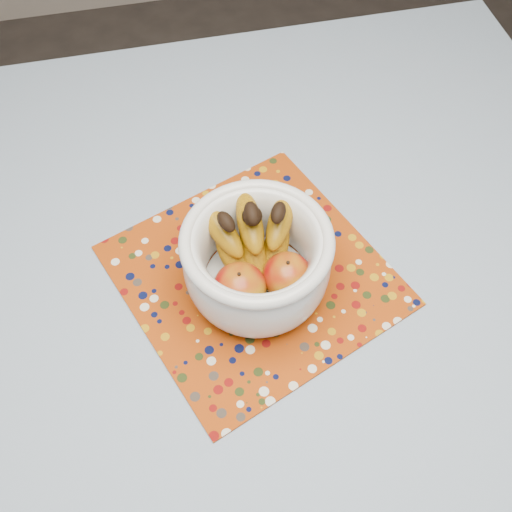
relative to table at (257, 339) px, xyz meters
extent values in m
plane|color=#2D2826|center=(0.00, 0.00, -0.67)|extent=(4.00, 4.00, 0.00)
cube|color=brown|center=(0.00, 0.00, 0.06)|extent=(1.20, 1.20, 0.04)
cylinder|color=brown|center=(0.53, 0.53, -0.32)|extent=(0.06, 0.06, 0.71)
cube|color=slate|center=(0.00, 0.00, 0.08)|extent=(1.32, 1.32, 0.01)
cube|color=#953408|center=(0.01, 0.07, 0.09)|extent=(0.48, 0.48, 0.00)
cylinder|color=silver|center=(0.01, 0.04, 0.10)|extent=(0.11, 0.11, 0.01)
cylinder|color=silver|center=(0.01, 0.04, 0.11)|extent=(0.16, 0.16, 0.01)
torus|color=silver|center=(0.01, 0.04, 0.21)|extent=(0.21, 0.21, 0.02)
ellipsoid|color=#7C0508|center=(-0.02, 0.01, 0.15)|extent=(0.08, 0.08, 0.07)
ellipsoid|color=#7C0508|center=(0.05, 0.02, 0.14)|extent=(0.07, 0.07, 0.06)
sphere|color=black|center=(0.01, 0.07, 0.23)|extent=(0.03, 0.03, 0.03)
camera|label=1|loc=(-0.09, -0.41, 0.87)|focal=42.00mm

